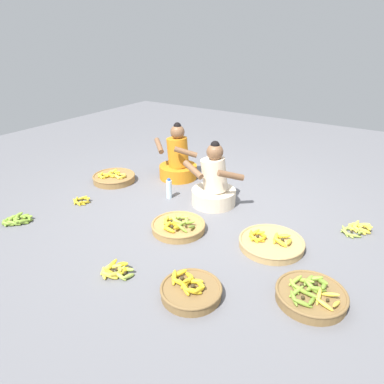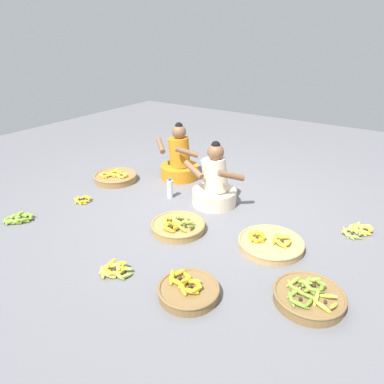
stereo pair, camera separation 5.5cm
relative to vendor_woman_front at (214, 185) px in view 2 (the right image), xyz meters
name	(u,v)px [view 2 (the right image)]	position (x,y,z in m)	size (l,w,h in m)	color
ground_plane	(202,214)	(0.02, -0.30, -0.25)	(10.00, 10.00, 0.00)	slate
vendor_woman_front	(214,185)	(0.00, 0.00, 0.00)	(0.72, 0.52, 0.77)	beige
vendor_woman_behind	(179,161)	(-0.82, 0.44, 0.00)	(0.75, 0.52, 0.78)	orange
banana_basket_near_bicycle	(271,243)	(0.92, -0.50, -0.20)	(0.62, 0.62, 0.15)	tan
banana_basket_front_right	(116,177)	(-1.48, -0.15, -0.19)	(0.57, 0.57, 0.16)	olive
banana_basket_back_left	(188,290)	(0.65, -1.48, -0.19)	(0.49, 0.49, 0.16)	brown
banana_basket_mid_left	(178,226)	(0.00, -0.73, -0.19)	(0.56, 0.56, 0.15)	#A87F47
banana_basket_front_center	(309,296)	(1.45, -1.03, -0.19)	(0.54, 0.54, 0.16)	brown
loose_bananas_mid_right	(358,230)	(1.56, 0.25, -0.22)	(0.30, 0.35, 0.10)	yellow
loose_bananas_near_vendor	(83,200)	(-1.34, -0.84, -0.22)	(0.22, 0.22, 0.07)	gold
loose_bananas_back_center	(18,218)	(-1.55, -1.54, -0.22)	(0.29, 0.31, 0.10)	olive
loose_bananas_back_right	(115,270)	(-0.03, -1.60, -0.21)	(0.30, 0.25, 0.10)	yellow
water_bottle	(170,189)	(-0.54, -0.16, -0.13)	(0.07, 0.07, 0.26)	silver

